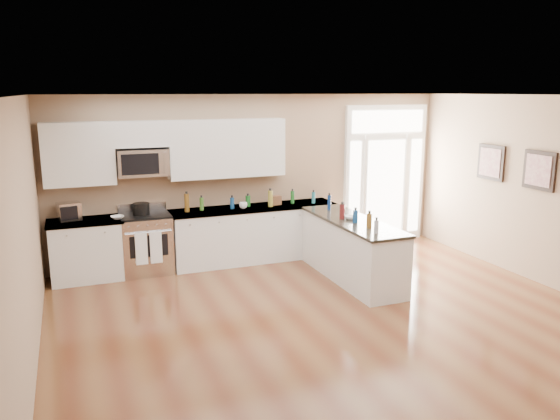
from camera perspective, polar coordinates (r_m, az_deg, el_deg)
name	(u,v)px	position (r m, az deg, el deg)	size (l,w,h in m)	color
ground	(374,351)	(6.40, 9.75, -14.30)	(8.00, 8.00, 0.00)	#5B2E19
room_shell	(379,202)	(5.85, 10.35, 0.87)	(8.00, 8.00, 8.00)	#9A7D61
back_cabinet_left	(87,252)	(8.89, -19.52, -4.13)	(1.10, 0.66, 0.94)	silver
back_cabinet_right	(255,235)	(9.35, -2.67, -2.65)	(2.85, 0.66, 0.94)	silver
peninsula_cabinet	(351,251)	(8.49, 7.46, -4.32)	(0.69, 2.32, 0.94)	silver
upper_cabinet_left	(78,154)	(8.76, -20.32, 5.50)	(1.04, 0.33, 0.95)	silver
upper_cabinet_right	(227,148)	(9.09, -5.55, 6.43)	(1.94, 0.33, 0.95)	silver
upper_cabinet_short	(141,134)	(8.80, -14.34, 7.71)	(0.82, 0.33, 0.40)	silver
microwave	(143,162)	(8.80, -14.17, 4.84)	(0.78, 0.41, 0.42)	silver
entry_door	(385,174)	(10.55, 10.89, 3.67)	(1.70, 0.10, 2.60)	white
wall_art_near	(491,162)	(9.67, 21.18, 4.66)	(0.05, 0.58, 0.58)	black
wall_art_far	(539,170)	(8.96, 25.46, 3.76)	(0.05, 0.58, 0.58)	black
kitchen_range	(146,243)	(8.94, -13.80, -3.41)	(0.77, 0.69, 1.08)	silver
stockpot	(141,208)	(8.82, -14.31, 0.16)	(0.26, 0.26, 0.20)	black
toaster_oven	(69,211)	(8.81, -21.18, -0.14)	(0.32, 0.25, 0.27)	silver
cardboard_box	(275,200)	(9.36, -0.52, 1.03)	(0.19, 0.14, 0.15)	brown
bowl_left	(117,217)	(8.69, -16.65, -0.74)	(0.20, 0.20, 0.05)	white
bowl_peninsula	(350,218)	(8.37, 7.32, -0.79)	(0.17, 0.17, 0.05)	white
cup_counter	(243,205)	(9.07, -3.86, 0.47)	(0.13, 0.13, 0.10)	white
counter_bottles	(286,206)	(8.72, 0.58, 0.43)	(2.28, 2.41, 0.29)	#19591E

